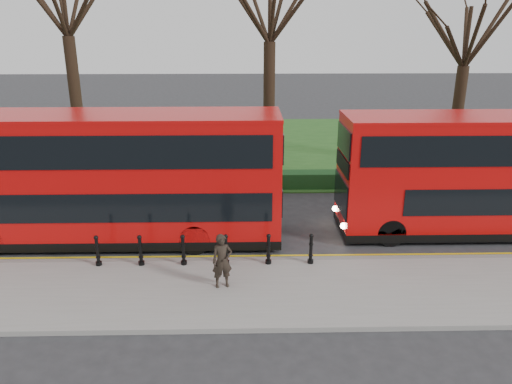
{
  "coord_description": "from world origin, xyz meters",
  "views": [
    {
      "loc": [
        0.74,
        -16.08,
        7.78
      ],
      "look_at": [
        1.11,
        0.5,
        2.0
      ],
      "focal_mm": 35.0,
      "sensor_mm": 36.0,
      "label": 1
    }
  ],
  "objects_px": {
    "bus_rear": "(494,176)",
    "pedestrian": "(222,261)",
    "bollard_row": "(205,250)",
    "bus_lead": "(115,179)"
  },
  "relations": [
    {
      "from": "bus_rear",
      "to": "bollard_row",
      "type": "bearing_deg",
      "value": -165.52
    },
    {
      "from": "pedestrian",
      "to": "bus_lead",
      "type": "bearing_deg",
      "value": 122.09
    },
    {
      "from": "bollard_row",
      "to": "bus_rear",
      "type": "xyz_separation_m",
      "value": [
        10.56,
        2.73,
        1.62
      ]
    },
    {
      "from": "bus_lead",
      "to": "bollard_row",
      "type": "bearing_deg",
      "value": -34.56
    },
    {
      "from": "bus_lead",
      "to": "bus_rear",
      "type": "xyz_separation_m",
      "value": [
        13.88,
        0.44,
        -0.1
      ]
    },
    {
      "from": "bollard_row",
      "to": "bus_lead",
      "type": "distance_m",
      "value": 4.39
    },
    {
      "from": "bus_rear",
      "to": "pedestrian",
      "type": "xyz_separation_m",
      "value": [
        -9.92,
        -4.17,
        -1.29
      ]
    },
    {
      "from": "bollard_row",
      "to": "bus_rear",
      "type": "height_order",
      "value": "bus_rear"
    },
    {
      "from": "bus_rear",
      "to": "pedestrian",
      "type": "height_order",
      "value": "bus_rear"
    },
    {
      "from": "bus_lead",
      "to": "pedestrian",
      "type": "height_order",
      "value": "bus_lead"
    }
  ]
}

